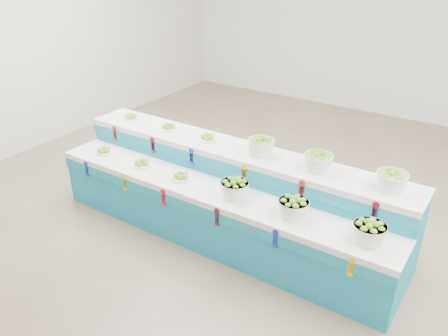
{
  "coord_description": "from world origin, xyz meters",
  "views": [
    {
      "loc": [
        1.74,
        -4.2,
        3.21
      ],
      "look_at": [
        -0.85,
        -0.31,
        0.87
      ],
      "focal_mm": 36.66,
      "sensor_mm": 36.0,
      "label": 1
    }
  ],
  "objects_px": {
    "display_stand": "(224,195)",
    "basket_upper_right": "(392,180)",
    "basket_lower_left": "(235,188)",
    "plate_upper_mid": "(169,127)"
  },
  "relations": [
    {
      "from": "display_stand",
      "to": "plate_upper_mid",
      "type": "xyz_separation_m",
      "value": [
        -1.03,
        0.27,
        0.55
      ]
    },
    {
      "from": "plate_upper_mid",
      "to": "basket_lower_left",
      "type": "bearing_deg",
      "value": -21.88
    },
    {
      "from": "basket_lower_left",
      "to": "basket_upper_right",
      "type": "height_order",
      "value": "basket_upper_right"
    },
    {
      "from": "display_stand",
      "to": "basket_upper_right",
      "type": "relative_size",
      "value": 14.07
    },
    {
      "from": "plate_upper_mid",
      "to": "basket_upper_right",
      "type": "xyz_separation_m",
      "value": [
        2.81,
        -0.01,
        0.07
      ]
    },
    {
      "from": "basket_lower_left",
      "to": "plate_upper_mid",
      "type": "distance_m",
      "value": 1.47
    },
    {
      "from": "basket_lower_left",
      "to": "basket_upper_right",
      "type": "bearing_deg",
      "value": 19.83
    },
    {
      "from": "display_stand",
      "to": "basket_upper_right",
      "type": "distance_m",
      "value": 1.9
    },
    {
      "from": "display_stand",
      "to": "basket_lower_left",
      "type": "relative_size",
      "value": 14.07
    },
    {
      "from": "plate_upper_mid",
      "to": "display_stand",
      "type": "bearing_deg",
      "value": -14.82
    }
  ]
}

